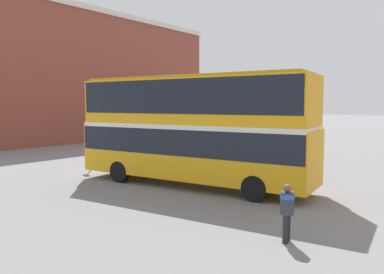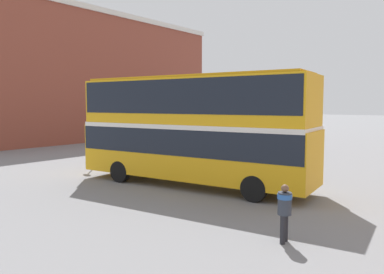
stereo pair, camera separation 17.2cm
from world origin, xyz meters
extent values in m
plane|color=slate|center=(0.00, 0.00, 0.00)|extent=(240.00, 240.00, 0.00)
cube|color=brown|center=(-25.43, 10.65, 6.14)|extent=(10.11, 29.05, 12.28)
cube|color=silver|center=(-25.43, 10.65, 12.53)|extent=(10.41, 29.35, 0.50)
cube|color=gold|center=(-1.08, -0.60, 1.52)|extent=(10.94, 3.88, 2.20)
cube|color=gold|center=(-1.08, -0.60, 3.67)|extent=(10.77, 3.79, 2.09)
cube|color=black|center=(-1.08, -0.60, 2.02)|extent=(10.83, 3.90, 1.09)
cube|color=black|center=(-1.08, -0.60, 3.92)|extent=(10.61, 3.80, 1.42)
cube|color=silver|center=(-1.08, -0.60, 2.66)|extent=(10.83, 3.89, 0.20)
cube|color=#BE8611|center=(-1.08, -0.60, 4.76)|extent=(10.27, 3.55, 0.10)
cylinder|color=black|center=(2.18, 0.97, 0.50)|extent=(1.02, 0.42, 0.99)
cylinder|color=black|center=(2.46, -1.32, 0.50)|extent=(1.02, 0.42, 0.99)
cylinder|color=black|center=(-4.41, 0.15, 0.50)|extent=(1.02, 0.42, 0.99)
cylinder|color=black|center=(-4.12, -2.14, 0.50)|extent=(1.02, 0.42, 0.99)
cylinder|color=#232328|center=(5.15, -4.55, 0.37)|extent=(0.14, 0.14, 0.74)
cylinder|color=#232328|center=(5.12, -4.32, 0.37)|extent=(0.14, 0.14, 0.74)
cylinder|color=#2D333D|center=(5.13, -4.44, 1.04)|extent=(0.41, 0.41, 0.59)
cylinder|color=#28569E|center=(5.13, -4.44, 1.23)|extent=(0.43, 0.43, 0.13)
sphere|color=brown|center=(5.13, -4.44, 1.44)|extent=(0.20, 0.20, 0.20)
cube|color=black|center=(-3.31, 11.44, 0.62)|extent=(4.90, 2.73, 0.69)
cube|color=black|center=(-3.13, 11.40, 1.20)|extent=(2.69, 2.08, 0.47)
cylinder|color=black|center=(-4.89, 10.95, 0.33)|extent=(0.69, 0.35, 0.65)
cylinder|color=black|center=(-4.55, 12.53, 0.33)|extent=(0.69, 0.35, 0.65)
cylinder|color=black|center=(-2.08, 10.35, 0.33)|extent=(0.69, 0.35, 0.65)
cylinder|color=black|center=(-1.74, 11.93, 0.33)|extent=(0.69, 0.35, 0.65)
cylinder|color=gray|center=(-8.05, -0.78, 1.28)|extent=(0.08, 0.08, 2.56)
cylinder|color=red|center=(-8.05, -0.78, 2.27)|extent=(0.63, 0.03, 0.63)
cube|color=white|center=(-8.05, -0.78, 2.27)|extent=(0.44, 0.04, 0.11)
camera|label=1|loc=(9.13, -13.43, 3.60)|focal=35.00mm
camera|label=2|loc=(9.26, -13.32, 3.60)|focal=35.00mm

